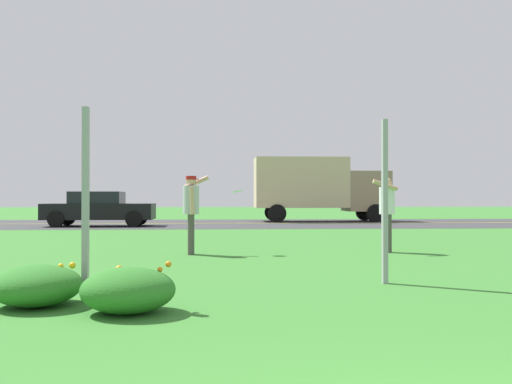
# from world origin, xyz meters

# --- Properties ---
(ground_plane) EXTENTS (120.00, 120.00, 0.00)m
(ground_plane) POSITION_xyz_m (0.00, 12.54, 0.00)
(ground_plane) COLOR #387A2D
(highway_strip) EXTENTS (120.00, 9.86, 0.01)m
(highway_strip) POSITION_xyz_m (0.00, 25.09, 0.00)
(highway_strip) COLOR #38383A
(highway_strip) RESTS_ON ground
(highway_center_stripe) EXTENTS (120.00, 0.16, 0.00)m
(highway_center_stripe) POSITION_xyz_m (0.00, 25.09, 0.01)
(highway_center_stripe) COLOR yellow
(highway_center_stripe) RESTS_ON ground
(daylily_clump_near_camera) EXTENTS (0.99, 1.03, 0.47)m
(daylily_clump_near_camera) POSITION_xyz_m (-3.43, 4.71, 0.23)
(daylily_clump_near_camera) COLOR #2D7526
(daylily_clump_near_camera) RESTS_ON ground
(daylily_clump_mid_right) EXTENTS (0.98, 0.93, 0.52)m
(daylily_clump_mid_right) POSITION_xyz_m (-2.36, 4.26, 0.24)
(daylily_clump_mid_right) COLOR #2D7526
(daylily_clump_mid_right) RESTS_ON ground
(sign_post_near_path) EXTENTS (0.07, 0.10, 2.26)m
(sign_post_near_path) POSITION_xyz_m (-2.98, 5.03, 1.13)
(sign_post_near_path) COLOR #93969B
(sign_post_near_path) RESTS_ON ground
(sign_post_by_roadside) EXTENTS (0.07, 0.10, 2.30)m
(sign_post_by_roadside) POSITION_xyz_m (0.89, 6.15, 1.15)
(sign_post_by_roadside) COLOR #93969B
(sign_post_by_roadside) RESTS_ON ground
(person_thrower_red_cap_gray_shirt) EXTENTS (0.56, 0.50, 1.68)m
(person_thrower_red_cap_gray_shirt) POSITION_xyz_m (-2.02, 10.47, 1.01)
(person_thrower_red_cap_gray_shirt) COLOR #B2B2B7
(person_thrower_red_cap_gray_shirt) RESTS_ON ground
(person_catcher_white_shirt) EXTENTS (0.56, 0.50, 1.63)m
(person_catcher_white_shirt) POSITION_xyz_m (2.24, 10.69, 0.98)
(person_catcher_white_shirt) COLOR silver
(person_catcher_white_shirt) RESTS_ON ground
(frisbee_white) EXTENTS (0.25, 0.25, 0.09)m
(frisbee_white) POSITION_xyz_m (-1.04, 10.59, 1.34)
(frisbee_white) COLOR white
(car_black_center_left) EXTENTS (4.50, 2.00, 1.45)m
(car_black_center_left) POSITION_xyz_m (-6.48, 22.87, 0.74)
(car_black_center_left) COLOR black
(car_black_center_left) RESTS_ON ground
(box_truck_tan) EXTENTS (6.70, 2.46, 3.20)m
(box_truck_tan) POSITION_xyz_m (3.54, 27.31, 1.80)
(box_truck_tan) COLOR #937F60
(box_truck_tan) RESTS_ON ground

